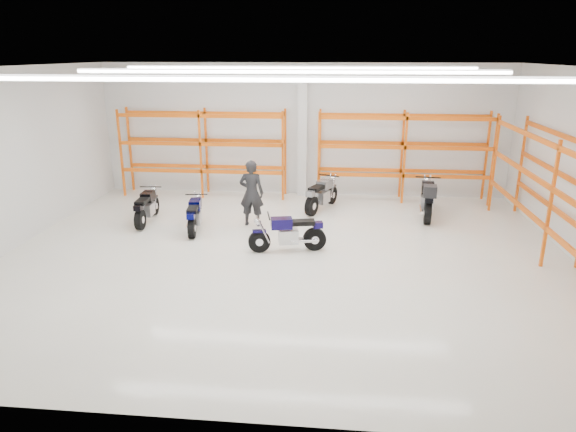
# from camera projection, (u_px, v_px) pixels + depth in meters

# --- Properties ---
(ground) EXTENTS (14.00, 14.00, 0.00)m
(ground) POSITION_uv_depth(u_px,v_px,m) (285.00, 256.00, 12.69)
(ground) COLOR silver
(ground) RESTS_ON ground
(room_shell) EXTENTS (14.02, 12.02, 4.51)m
(room_shell) POSITION_uv_depth(u_px,v_px,m) (285.00, 123.00, 11.71)
(room_shell) COLOR silver
(room_shell) RESTS_ON ground
(motorcycle_main) EXTENTS (1.96, 0.71, 0.97)m
(motorcycle_main) POSITION_uv_depth(u_px,v_px,m) (291.00, 234.00, 12.92)
(motorcycle_main) COLOR black
(motorcycle_main) RESTS_ON ground
(motorcycle_back_a) EXTENTS (0.66, 1.98, 0.97)m
(motorcycle_back_a) POSITION_uv_depth(u_px,v_px,m) (146.00, 208.00, 15.07)
(motorcycle_back_a) COLOR black
(motorcycle_back_a) RESTS_ON ground
(motorcycle_back_b) EXTENTS (0.63, 1.91, 0.94)m
(motorcycle_back_b) POSITION_uv_depth(u_px,v_px,m) (195.00, 216.00, 14.38)
(motorcycle_back_b) COLOR black
(motorcycle_back_b) RESTS_ON ground
(motorcycle_back_c) EXTENTS (1.04, 1.99, 1.04)m
(motorcycle_back_c) POSITION_uv_depth(u_px,v_px,m) (321.00, 196.00, 16.27)
(motorcycle_back_c) COLOR black
(motorcycle_back_c) RESTS_ON ground
(motorcycle_back_d) EXTENTS (0.77, 2.37, 1.22)m
(motorcycle_back_d) POSITION_uv_depth(u_px,v_px,m) (427.00, 199.00, 15.48)
(motorcycle_back_d) COLOR black
(motorcycle_back_d) RESTS_ON ground
(standing_man) EXTENTS (0.73, 0.50, 1.93)m
(standing_man) POSITION_uv_depth(u_px,v_px,m) (252.00, 193.00, 14.71)
(standing_man) COLOR black
(standing_man) RESTS_ON ground
(structural_column) EXTENTS (0.32, 0.32, 4.50)m
(structural_column) POSITION_uv_depth(u_px,v_px,m) (302.00, 131.00, 17.52)
(structural_column) COLOR white
(structural_column) RESTS_ON ground
(pallet_racking_back_left) EXTENTS (5.67, 0.87, 3.00)m
(pallet_racking_back_left) POSITION_uv_depth(u_px,v_px,m) (203.00, 145.00, 17.66)
(pallet_racking_back_left) COLOR orange
(pallet_racking_back_left) RESTS_ON ground
(pallet_racking_back_right) EXTENTS (5.67, 0.87, 3.00)m
(pallet_racking_back_right) POSITION_uv_depth(u_px,v_px,m) (404.00, 148.00, 17.02)
(pallet_racking_back_right) COLOR orange
(pallet_racking_back_right) RESTS_ON ground
(pallet_racking_side) EXTENTS (0.87, 9.07, 3.00)m
(pallet_racking_side) POSITION_uv_depth(u_px,v_px,m) (571.00, 192.00, 11.53)
(pallet_racking_side) COLOR orange
(pallet_racking_side) RESTS_ON ground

